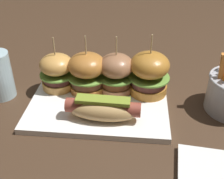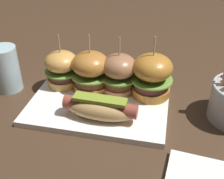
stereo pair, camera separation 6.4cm
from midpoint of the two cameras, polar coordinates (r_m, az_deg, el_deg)
ground_plane at (r=0.68m, az=0.06°, el=-3.60°), size 3.00×3.00×0.00m
platter_main at (r=0.68m, az=0.06°, el=-3.12°), size 0.32×0.22×0.01m
hot_dog at (r=0.61m, az=0.65°, el=-3.81°), size 0.16×0.06×0.05m
slider_far_left at (r=0.72m, az=-7.47°, el=4.17°), size 0.09×0.09×0.13m
slider_center_left at (r=0.70m, az=-1.68°, el=3.67°), size 0.10×0.10×0.14m
slider_center_right at (r=0.69m, az=4.09°, el=3.21°), size 0.09×0.09×0.14m
slider_far_right at (r=0.68m, az=10.67°, el=2.73°), size 0.10×0.10×0.15m
water_glass at (r=0.75m, az=-18.14°, el=3.86°), size 0.07×0.07×0.12m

